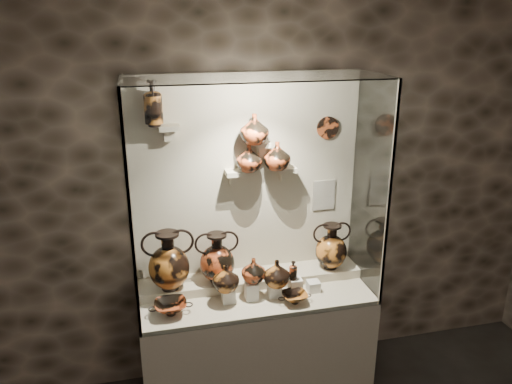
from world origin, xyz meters
TOP-DOWN VIEW (x-y plane):
  - wall_back at (0.00, 2.50)m, footprint 5.00×0.02m
  - plinth at (0.00, 2.18)m, footprint 1.70×0.60m
  - front_tier at (0.00, 2.18)m, footprint 1.68×0.58m
  - rear_tier at (0.00, 2.35)m, footprint 1.70×0.25m
  - back_panel at (0.00, 2.50)m, footprint 1.70×0.03m
  - glass_front at (0.00, 1.88)m, footprint 1.70×0.01m
  - glass_left at (-0.85, 2.18)m, footprint 0.01×0.60m
  - glass_right at (0.85, 2.18)m, footprint 0.01×0.60m
  - glass_top at (0.00, 2.18)m, footprint 1.70×0.60m
  - frame_post_left at (-0.84, 1.89)m, footprint 0.02×0.02m
  - frame_post_right at (0.84, 1.89)m, footprint 0.02×0.02m
  - pedestal_a at (-0.22, 2.13)m, footprint 0.09×0.09m
  - pedestal_b at (-0.05, 2.13)m, footprint 0.09×0.09m
  - pedestal_c at (0.12, 2.13)m, footprint 0.09×0.09m
  - pedestal_d at (0.28, 2.13)m, footprint 0.09×0.09m
  - pedestal_e at (0.42, 2.13)m, footprint 0.09×0.09m
  - bracket_ul at (-0.55, 2.42)m, footprint 0.14×0.12m
  - bracket_ca at (-0.10, 2.42)m, footprint 0.14×0.12m
  - bracket_cb at (0.10, 2.42)m, footprint 0.10×0.12m
  - bracket_cc at (0.28, 2.42)m, footprint 0.14×0.12m
  - amphora_left at (-0.62, 2.29)m, footprint 0.47×0.47m
  - amphora_mid at (-0.26, 2.32)m, footprint 0.40×0.40m
  - amphora_right at (0.63, 2.32)m, footprint 0.32×0.32m
  - jug_a at (-0.24, 2.12)m, footprint 0.25×0.25m
  - jug_b at (-0.03, 2.15)m, footprint 0.18×0.18m
  - jug_c at (0.13, 2.11)m, footprint 0.23×0.23m
  - lekythos_small at (0.26, 2.12)m, footprint 0.09×0.09m
  - kylix_left at (-0.63, 2.06)m, footprint 0.30×0.26m
  - kylix_right at (0.24, 2.01)m, footprint 0.24×0.20m
  - lekythos_tall at (-0.65, 2.40)m, footprint 0.17×0.17m
  - ovoid_vase_a at (-0.01, 2.38)m, footprint 0.22×0.22m
  - ovoid_vase_b at (0.03, 2.37)m, footprint 0.25×0.25m
  - ovoid_vase_c at (0.20, 2.37)m, footprint 0.22×0.22m
  - wall_plate at (0.61, 2.47)m, footprint 0.17×0.02m
  - info_placard at (0.61, 2.47)m, footprint 0.18×0.01m

SIDE VIEW (x-z plane):
  - plinth at x=0.00m, z-range 0.00..0.80m
  - front_tier at x=0.00m, z-range 0.80..0.83m
  - rear_tier at x=0.00m, z-range 0.80..0.90m
  - pedestal_e at x=0.42m, z-range 0.83..0.91m
  - pedestal_c at x=0.12m, z-range 0.83..0.92m
  - kylix_right at x=0.24m, z-range 0.83..0.92m
  - pedestal_a at x=-0.22m, z-range 0.83..0.93m
  - kylix_left at x=-0.63m, z-range 0.83..0.94m
  - pedestal_d at x=0.28m, z-range 0.83..0.95m
  - pedestal_b at x=-0.05m, z-range 0.83..0.96m
  - jug_c at x=0.13m, z-range 0.92..1.12m
  - jug_a at x=-0.24m, z-range 0.93..1.13m
  - lekythos_small at x=0.26m, z-range 0.95..1.11m
  - jug_b at x=-0.03m, z-range 0.96..1.14m
  - amphora_right at x=0.63m, z-range 0.90..1.27m
  - amphora_mid at x=-0.26m, z-range 0.90..1.29m
  - amphora_left at x=-0.62m, z-range 0.90..1.34m
  - info_placard at x=0.61m, z-range 1.33..1.57m
  - wall_back at x=0.00m, z-range 0.00..3.20m
  - back_panel at x=0.00m, z-range 0.80..2.40m
  - glass_front at x=0.00m, z-range 0.80..2.40m
  - glass_left at x=-0.85m, z-range 0.80..2.40m
  - glass_right at x=0.85m, z-range 0.80..2.40m
  - frame_post_left at x=-0.84m, z-range 0.80..2.40m
  - frame_post_right at x=0.84m, z-range 0.80..2.40m
  - bracket_ca at x=-0.10m, z-range 1.68..1.72m
  - bracket_cc at x=0.28m, z-range 1.68..1.72m
  - ovoid_vase_a at x=-0.01m, z-range 1.72..1.91m
  - ovoid_vase_c at x=0.20m, z-range 1.72..1.92m
  - bracket_cb at x=0.10m, z-range 1.88..1.92m
  - wall_plate at x=0.61m, z-range 1.90..2.07m
  - ovoid_vase_b at x=0.03m, z-range 1.92..2.13m
  - bracket_ul at x=-0.55m, z-range 2.03..2.07m
  - lekythos_tall at x=-0.65m, z-range 2.07..2.40m
  - glass_top at x=0.00m, z-range 2.39..2.40m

